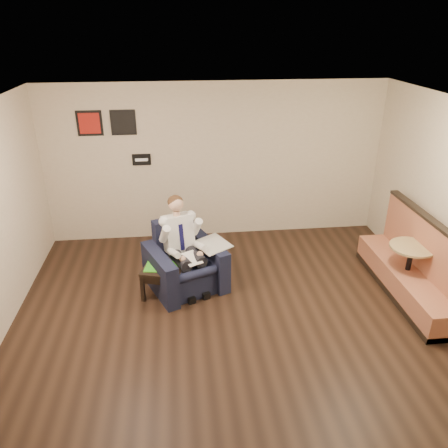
{
  "coord_description": "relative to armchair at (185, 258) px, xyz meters",
  "views": [
    {
      "loc": [
        -0.68,
        -4.48,
        3.7
      ],
      "look_at": [
        -0.05,
        1.2,
        1.03
      ],
      "focal_mm": 35.0,
      "sensor_mm": 36.0,
      "label": 1
    }
  ],
  "objects": [
    {
      "name": "ground",
      "position": [
        0.64,
        -1.22,
        -0.49
      ],
      "size": [
        6.0,
        6.0,
        0.0
      ],
      "primitive_type": "plane",
      "color": "black",
      "rests_on": "ground"
    },
    {
      "name": "wall_back",
      "position": [
        0.64,
        1.78,
        0.91
      ],
      "size": [
        6.0,
        0.02,
        2.8
      ],
      "primitive_type": "cube",
      "color": "beige",
      "rests_on": "ground"
    },
    {
      "name": "ceiling",
      "position": [
        0.64,
        -1.22,
        2.31
      ],
      "size": [
        6.0,
        6.0,
        0.02
      ],
      "primitive_type": "cube",
      "color": "white",
      "rests_on": "wall_back"
    },
    {
      "name": "seating_sign",
      "position": [
        -0.66,
        1.76,
        1.01
      ],
      "size": [
        0.32,
        0.02,
        0.2
      ],
      "primitive_type": "cube",
      "color": "black",
      "rests_on": "wall_back"
    },
    {
      "name": "art_print_left",
      "position": [
        -1.46,
        1.76,
        1.66
      ],
      "size": [
        0.42,
        0.03,
        0.42
      ],
      "primitive_type": "cube",
      "color": "#AC1D15",
      "rests_on": "wall_back"
    },
    {
      "name": "art_print_right",
      "position": [
        -0.91,
        1.76,
        1.66
      ],
      "size": [
        0.42,
        0.03,
        0.42
      ],
      "primitive_type": "cube",
      "color": "black",
      "rests_on": "wall_back"
    },
    {
      "name": "armchair",
      "position": [
        0.0,
        0.0,
        0.0
      ],
      "size": [
        1.32,
        1.32,
        0.98
      ],
      "primitive_type": "cube",
      "rotation": [
        0.0,
        0.0,
        0.4
      ],
      "color": "black",
      "rests_on": "ground"
    },
    {
      "name": "seated_man",
      "position": [
        0.05,
        -0.12,
        0.18
      ],
      "size": [
        0.96,
        1.13,
        1.34
      ],
      "primitive_type": null,
      "rotation": [
        0.0,
        0.0,
        0.4
      ],
      "color": "white",
      "rests_on": "armchair"
    },
    {
      "name": "lap_papers",
      "position": [
        0.09,
        -0.21,
        0.11
      ],
      "size": [
        0.34,
        0.38,
        0.01
      ],
      "primitive_type": "cube",
      "rotation": [
        0.0,
        0.0,
        0.47
      ],
      "color": "white",
      "rests_on": "seated_man"
    },
    {
      "name": "newspaper",
      "position": [
        0.42,
        0.06,
        0.18
      ],
      "size": [
        0.61,
        0.66,
        0.01
      ],
      "primitive_type": "cube",
      "rotation": [
        0.0,
        0.0,
        0.45
      ],
      "color": "silver",
      "rests_on": "armchair"
    },
    {
      "name": "side_table",
      "position": [
        -0.31,
        -0.17,
        -0.26
      ],
      "size": [
        0.71,
        0.71,
        0.46
      ],
      "primitive_type": "cube",
      "rotation": [
        0.0,
        0.0,
        -0.31
      ],
      "color": "black",
      "rests_on": "ground"
    },
    {
      "name": "green_folder",
      "position": [
        -0.34,
        -0.18,
        -0.02
      ],
      "size": [
        0.51,
        0.4,
        0.01
      ],
      "primitive_type": "cube",
      "rotation": [
        0.0,
        0.0,
        -0.17
      ],
      "color": "#42CD29",
      "rests_on": "side_table"
    },
    {
      "name": "coffee_mug",
      "position": [
        -0.09,
        -0.1,
        0.02
      ],
      "size": [
        0.11,
        0.11,
        0.1
      ],
      "primitive_type": "cylinder",
      "rotation": [
        0.0,
        0.0,
        -0.31
      ],
      "color": "white",
      "rests_on": "side_table"
    },
    {
      "name": "smartphone",
      "position": [
        -0.21,
        -0.02,
        -0.02
      ],
      "size": [
        0.16,
        0.13,
        0.01
      ],
      "primitive_type": "cube",
      "rotation": [
        0.0,
        0.0,
        -0.48
      ],
      "color": "black",
      "rests_on": "side_table"
    },
    {
      "name": "banquette",
      "position": [
        3.23,
        -0.54,
        0.1
      ],
      "size": [
        0.55,
        2.29,
        1.17
      ],
      "primitive_type": "cube",
      "color": "#A55C40",
      "rests_on": "ground"
    },
    {
      "name": "cafe_table",
      "position": [
        3.23,
        -0.53,
        -0.1
      ],
      "size": [
        0.7,
        0.7,
        0.78
      ],
      "primitive_type": "cylinder",
      "rotation": [
        0.0,
        0.0,
        -0.12
      ],
      "color": "#A38858",
      "rests_on": "ground"
    }
  ]
}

